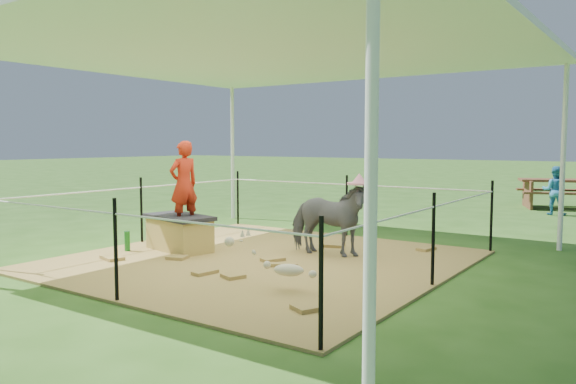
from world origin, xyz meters
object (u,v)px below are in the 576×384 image
Objects in this scene: straw_bale at (179,234)px; distant_person at (555,191)px; green_bottle at (127,241)px; picnic_table_near at (557,194)px; foal at (289,267)px; pony at (327,219)px; woman at (184,177)px.

distant_person reaches higher than straw_bale.
straw_bale reaches higher than green_bottle.
picnic_table_near is (3.94, 9.16, 0.17)m from green_bottle.
straw_bale is 0.95× the size of distant_person.
green_bottle is 3.06m from foal.
foal is (3.02, -0.47, 0.11)m from green_bottle.
distant_person reaches higher than pony.
pony reaches higher than foal.
pony is at bearing 27.81° from green_bottle.
pony is 1.11× the size of distant_person.
picnic_table_near is at bearing 62.96° from foal.
pony reaches higher than picnic_table_near.
woman is 1.03× the size of pony.
green_bottle is 2.77m from pony.
woman is 9.34m from picnic_table_near.
green_bottle is 0.31× the size of foal.
picnic_table_near is at bearing 171.69° from woman.
foal is 8.38m from distant_person.
green_bottle is at bearing 149.54° from foal.
distant_person reaches higher than green_bottle.
green_bottle is 0.17× the size of picnic_table_near.
green_bottle is at bearing -42.92° from woman.
straw_bale is 2.07m from pony.
picnic_table_near is at bearing 68.72° from straw_bale.
woman is at bearing -131.27° from picnic_table_near.
woman is 2.66m from foal.
picnic_table_near is at bearing 66.72° from green_bottle.
picnic_table_near reaches higher than straw_bale.
straw_bale is 3.60× the size of green_bottle.
straw_bale is at bearing 39.29° from green_bottle.
distant_person is (4.10, 7.83, 0.35)m from green_bottle.
woman is 1.35× the size of foal.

